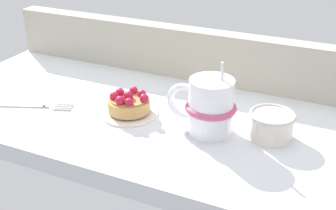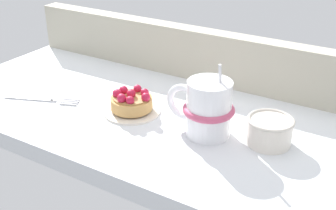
{
  "view_description": "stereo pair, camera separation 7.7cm",
  "coord_description": "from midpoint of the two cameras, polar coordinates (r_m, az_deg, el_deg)",
  "views": [
    {
      "loc": [
        33.44,
        -64.7,
        38.12
      ],
      "look_at": [
        4.84,
        -2.57,
        3.56
      ],
      "focal_mm": 46.08,
      "sensor_mm": 36.0,
      "label": 1
    },
    {
      "loc": [
        40.2,
        -61.12,
        38.12
      ],
      "look_at": [
        4.84,
        -2.57,
        3.56
      ],
      "focal_mm": 46.08,
      "sensor_mm": 36.0,
      "label": 2
    }
  ],
  "objects": [
    {
      "name": "window_rail_back",
      "position": [
        0.95,
        0.41,
        6.82
      ],
      "size": [
        87.88,
        4.12,
        11.1
      ],
      "primitive_type": "cube",
      "color": "#B2AD99",
      "rests_on": "ground_plane"
    },
    {
      "name": "ground_plane",
      "position": [
        0.83,
        -4.94,
        -1.95
      ],
      "size": [
        89.67,
        41.57,
        3.41
      ],
      "primitive_type": "cube",
      "color": "silver"
    },
    {
      "name": "sugar_bowl",
      "position": [
        0.73,
        10.56,
        -2.81
      ],
      "size": [
        7.76,
        7.76,
        4.67
      ],
      "color": "silver",
      "rests_on": "ground_plane"
    },
    {
      "name": "coffee_mug",
      "position": [
        0.73,
        2.46,
        -0.24
      ],
      "size": [
        12.55,
        8.84,
        13.18
      ],
      "color": "white",
      "rests_on": "ground_plane"
    },
    {
      "name": "dessert_plate",
      "position": [
        0.82,
        -7.82,
        -1.01
      ],
      "size": [
        10.86,
        10.86,
        0.81
      ],
      "color": "silver",
      "rests_on": "ground_plane"
    },
    {
      "name": "dessert_fork",
      "position": [
        0.89,
        -19.71,
        -0.16
      ],
      "size": [
        15.13,
        7.19,
        0.6
      ],
      "color": "#B7B7BC",
      "rests_on": "ground_plane"
    },
    {
      "name": "raspberry_tart",
      "position": [
        0.81,
        -7.93,
        0.24
      ],
      "size": [
        7.86,
        7.86,
        3.94
      ],
      "color": "tan",
      "rests_on": "dessert_plate"
    }
  ]
}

